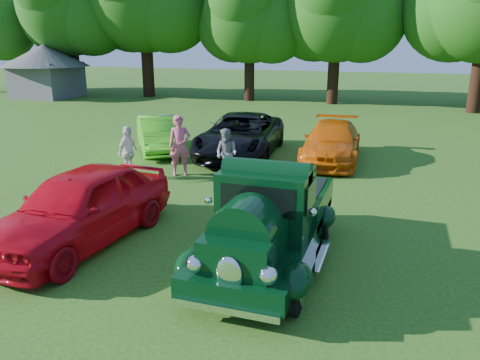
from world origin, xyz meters
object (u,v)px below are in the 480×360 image
(back_car_black, at_px, (241,135))
(back_car_orange, at_px, (332,142))
(hero_pickup, at_px, (269,222))
(red_convertible, at_px, (80,207))
(spectator_white, at_px, (128,153))
(spectator_grey, at_px, (227,154))
(back_car_lime, at_px, (159,134))
(spectator_pink, at_px, (180,146))
(gazebo, at_px, (46,65))

(back_car_black, xyz_separation_m, back_car_orange, (3.30, 0.32, -0.10))
(hero_pickup, relative_size, red_convertible, 1.04)
(back_car_orange, xyz_separation_m, spectator_white, (-5.64, -4.27, 0.14))
(red_convertible, bearing_deg, spectator_white, 113.85)
(spectator_grey, bearing_deg, back_car_lime, 161.73)
(back_car_orange, height_order, spectator_pink, spectator_pink)
(red_convertible, relative_size, spectator_pink, 2.45)
(back_car_black, relative_size, spectator_pink, 2.91)
(back_car_lime, height_order, spectator_grey, spectator_grey)
(spectator_grey, bearing_deg, gazebo, 158.04)
(back_car_lime, height_order, spectator_white, spectator_white)
(back_car_lime, xyz_separation_m, back_car_black, (3.25, 0.28, 0.12))
(hero_pickup, xyz_separation_m, spectator_grey, (-2.76, 5.20, -0.05))
(back_car_lime, height_order, gazebo, gazebo)
(red_convertible, height_order, spectator_grey, red_convertible)
(spectator_grey, bearing_deg, hero_pickup, -45.43)
(hero_pickup, distance_m, back_car_lime, 10.18)
(hero_pickup, height_order, back_car_orange, hero_pickup)
(back_car_black, height_order, gazebo, gazebo)
(back_car_black, xyz_separation_m, gazebo, (-19.82, 13.29, 1.63))
(red_convertible, relative_size, back_car_orange, 1.00)
(back_car_orange, distance_m, gazebo, 26.57)
(gazebo, bearing_deg, spectator_white, -44.59)
(spectator_grey, bearing_deg, spectator_pink, -156.49)
(back_car_black, bearing_deg, spectator_pink, -113.35)
(back_car_lime, bearing_deg, back_car_black, -29.38)
(hero_pickup, xyz_separation_m, red_convertible, (-3.97, -0.37, -0.03))
(red_convertible, bearing_deg, back_car_black, 89.27)
(spectator_pink, distance_m, spectator_grey, 1.52)
(spectator_white, bearing_deg, hero_pickup, -126.41)
(back_car_orange, bearing_deg, hero_pickup, -93.28)
(spectator_pink, bearing_deg, back_car_orange, 9.10)
(back_car_black, bearing_deg, back_car_lime, 179.52)
(back_car_black, xyz_separation_m, spectator_grey, (0.51, -2.90, -0.00))
(hero_pickup, height_order, back_car_black, hero_pickup)
(back_car_lime, xyz_separation_m, back_car_orange, (6.55, 0.61, 0.02))
(back_car_lime, height_order, spectator_pink, spectator_pink)
(back_car_lime, distance_m, spectator_grey, 4.58)
(red_convertible, height_order, spectator_white, spectator_white)
(back_car_orange, xyz_separation_m, spectator_pink, (-4.29, -3.41, 0.28))
(red_convertible, relative_size, spectator_white, 2.85)
(hero_pickup, relative_size, spectator_white, 2.95)
(back_car_black, height_order, spectator_white, spectator_white)
(spectator_pink, bearing_deg, gazebo, 109.67)
(spectator_white, bearing_deg, spectator_pink, -57.22)
(gazebo, bearing_deg, red_convertible, -48.70)
(spectator_pink, distance_m, spectator_white, 1.60)
(spectator_white, xyz_separation_m, gazebo, (-17.49, 17.24, 1.58))
(red_convertible, height_order, spectator_pink, spectator_pink)
(gazebo, bearing_deg, back_car_black, -33.85)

